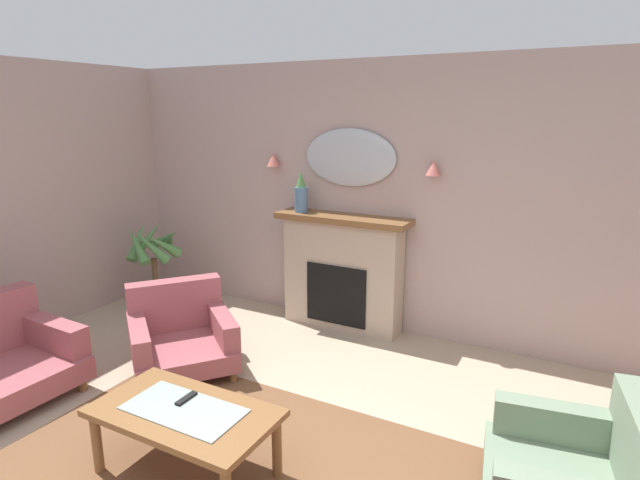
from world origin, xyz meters
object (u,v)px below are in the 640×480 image
Objects in this scene: wall_sconce_left at (273,159)px; armchair_near_fireplace at (583,473)px; fireplace at (342,273)px; armchair_in_corner at (181,334)px; mantel_vase_left at (301,194)px; tv_remote at (186,399)px; wall_mirror at (350,158)px; wall_sconce_right at (434,168)px; coffee_table at (184,418)px; potted_plant_tall_palm at (154,264)px.

armchair_near_fireplace is at bearing -30.78° from wall_sconce_left.
armchair_in_corner is at bearing -120.28° from fireplace.
wall_sconce_left is 3.85m from armchair_near_fireplace.
mantel_vase_left reaches higher than armchair_in_corner.
tv_remote is 2.25m from armchair_near_fireplace.
fireplace is 1.19× the size of armchair_in_corner.
armchair_in_corner is (0.01, -1.52, -1.35)m from wall_sconce_left.
wall_sconce_right is at bearing -3.37° from wall_mirror.
wall_sconce_right reaches higher than armchair_in_corner.
armchair_near_fireplace reaches higher than coffee_table.
fireplace is 1.46× the size of armchair_near_fireplace.
armchair_in_corner is at bearing -89.46° from wall_sconce_left.
potted_plant_tall_palm is at bearing -167.93° from wall_sconce_right.
wall_sconce_right is 0.12× the size of armchair_in_corner.
armchair_near_fireplace is (2.25, -1.75, -0.27)m from fireplace.
mantel_vase_left is 1.79m from armchair_in_corner.
armchair_near_fireplace is (2.25, -1.90, -1.40)m from wall_mirror.
tv_remote is (0.09, -2.51, -1.26)m from wall_mirror.
armchair_near_fireplace is at bearing 15.86° from tv_remote.
potted_plant_tall_palm is at bearing 142.93° from armchair_in_corner.
tv_remote is at bearing -107.14° from wall_sconce_right.
wall_mirror reaches higher than wall_sconce_left.
mantel_vase_left is at bearing -16.70° from wall_sconce_left.
wall_mirror is at bearing 18.15° from potted_plant_tall_palm.
wall_mirror is 0.87× the size of coffee_table.
wall_mirror reaches higher than armchair_near_fireplace.
wall_sconce_left reaches higher than potted_plant_tall_palm.
wall_sconce_left is 0.14× the size of potted_plant_tall_palm.
armchair_in_corner is (-0.84, -1.43, -0.27)m from fireplace.
mantel_vase_left reaches higher than armchair_near_fireplace.
coffee_table is 1.42m from armchair_in_corner.
armchair_in_corner is (-0.93, 0.94, -0.15)m from tv_remote.
mantel_vase_left reaches higher than fireplace.
coffee_table is 2.91m from potted_plant_tall_palm.
coffee_table is 1.13× the size of potted_plant_tall_palm.
mantel_vase_left reaches higher than potted_plant_tall_palm.
wall_sconce_right reaches higher than mantel_vase_left.
potted_plant_tall_palm is at bearing 139.09° from tv_remote.
wall_sconce_left reaches higher than mantel_vase_left.
potted_plant_tall_palm reaches higher than armchair_near_fireplace.
tv_remote is 0.14× the size of armchair_in_corner.
mantel_vase_left is at bearing -159.30° from wall_mirror.
fireplace reaches higher than potted_plant_tall_palm.
armchair_near_fireplace is at bearing -40.12° from wall_mirror.
wall_sconce_left is at bearing 173.84° from fireplace.
wall_sconce_right is (1.70, 0.00, 0.00)m from wall_sconce_left.
wall_sconce_left is 0.12× the size of armchair_in_corner.
tv_remote is at bearing -164.14° from armchair_near_fireplace.
fireplace is 9.71× the size of wall_sconce_right.
wall_mirror is (0.00, 0.14, 1.14)m from fireplace.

